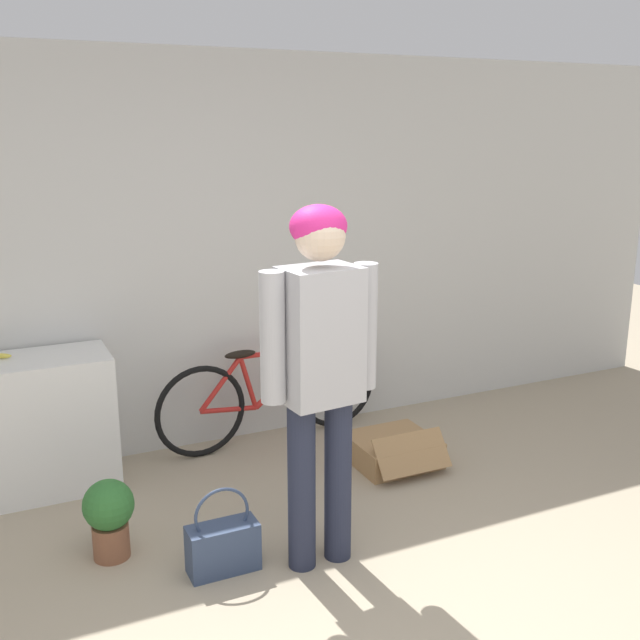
{
  "coord_description": "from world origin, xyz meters",
  "views": [
    {
      "loc": [
        -1.29,
        -1.95,
        2.12
      ],
      "look_at": [
        0.14,
        1.08,
        1.25
      ],
      "focal_mm": 42.0,
      "sensor_mm": 36.0,
      "label": 1
    }
  ],
  "objects_px": {
    "handbag": "(223,545)",
    "potted_plant": "(109,514)",
    "person": "(320,353)",
    "bicycle": "(272,394)",
    "cardboard_box": "(393,450)"
  },
  "relations": [
    {
      "from": "bicycle",
      "to": "cardboard_box",
      "type": "xyz_separation_m",
      "value": [
        0.58,
        -0.67,
        -0.25
      ]
    },
    {
      "from": "person",
      "to": "cardboard_box",
      "type": "distance_m",
      "value": 1.59
    },
    {
      "from": "person",
      "to": "potted_plant",
      "type": "bearing_deg",
      "value": 147.28
    },
    {
      "from": "person",
      "to": "handbag",
      "type": "bearing_deg",
      "value": 159.66
    },
    {
      "from": "handbag",
      "to": "cardboard_box",
      "type": "relative_size",
      "value": 0.79
    },
    {
      "from": "bicycle",
      "to": "potted_plant",
      "type": "bearing_deg",
      "value": -146.2
    },
    {
      "from": "bicycle",
      "to": "handbag",
      "type": "distance_m",
      "value": 1.6
    },
    {
      "from": "potted_plant",
      "to": "person",
      "type": "bearing_deg",
      "value": -27.0
    },
    {
      "from": "handbag",
      "to": "potted_plant",
      "type": "distance_m",
      "value": 0.6
    },
    {
      "from": "cardboard_box",
      "to": "handbag",
      "type": "bearing_deg",
      "value": -152.95
    },
    {
      "from": "cardboard_box",
      "to": "bicycle",
      "type": "bearing_deg",
      "value": 130.81
    },
    {
      "from": "person",
      "to": "handbag",
      "type": "height_order",
      "value": "person"
    },
    {
      "from": "person",
      "to": "potted_plant",
      "type": "relative_size",
      "value": 4.27
    },
    {
      "from": "bicycle",
      "to": "cardboard_box",
      "type": "height_order",
      "value": "bicycle"
    },
    {
      "from": "cardboard_box",
      "to": "potted_plant",
      "type": "height_order",
      "value": "potted_plant"
    }
  ]
}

